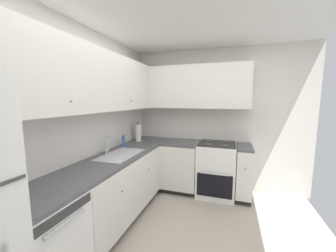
{
  "coord_description": "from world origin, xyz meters",
  "views": [
    {
      "loc": [
        -1.73,
        -0.25,
        1.63
      ],
      "look_at": [
        0.98,
        0.64,
        1.24
      ],
      "focal_mm": 20.91,
      "sensor_mm": 36.0,
      "label": 1
    }
  ],
  "objects": [
    {
      "name": "lower_cabinets_right",
      "position": [
        1.58,
        0.29,
        0.43
      ],
      "size": [
        0.62,
        1.47,
        0.85
      ],
      "color": "silver",
      "rests_on": "ground_plane"
    },
    {
      "name": "sink",
      "position": [
        0.51,
        1.16,
        0.85
      ],
      "size": [
        0.71,
        0.4,
        0.1
      ],
      "color": "#B7B7BC",
      "rests_on": "countertop_back"
    },
    {
      "name": "upper_cabinets_back",
      "position": [
        0.28,
        1.33,
        1.85
      ],
      "size": [
        2.57,
        0.34,
        0.73
      ],
      "color": "silver"
    },
    {
      "name": "countertop_back",
      "position": [
        0.44,
        1.19,
        0.87
      ],
      "size": [
        2.89,
        0.6,
        0.03
      ],
      "primitive_type": "cube",
      "color": "#4C4C51",
      "rests_on": "lower_cabinets_back"
    },
    {
      "name": "soap_bottle",
      "position": [
        0.94,
        1.37,
        0.97
      ],
      "size": [
        0.05,
        0.05,
        0.18
      ],
      "color": "#3F72BF",
      "rests_on": "countertop_back"
    },
    {
      "name": "dishwasher",
      "position": [
        -0.71,
        1.19,
        0.43
      ],
      "size": [
        0.6,
        0.63,
        0.85
      ],
      "color": "white",
      "rests_on": "ground_plane"
    },
    {
      "name": "upper_cabinets_right",
      "position": [
        1.72,
        0.48,
        1.85
      ],
      "size": [
        0.32,
        2.02,
        0.73
      ],
      "color": "silver"
    },
    {
      "name": "paper_towel_roll",
      "position": [
        1.41,
        1.35,
        1.04
      ],
      "size": [
        0.11,
        0.11,
        0.36
      ],
      "color": "white",
      "rests_on": "countertop_back"
    },
    {
      "name": "lower_cabinets_back",
      "position": [
        0.44,
        1.19,
        0.43
      ],
      "size": [
        1.68,
        0.62,
        0.85
      ],
      "color": "silver",
      "rests_on": "ground_plane"
    },
    {
      "name": "wall_back",
      "position": [
        0.0,
        1.51,
        1.26
      ],
      "size": [
        3.86,
        0.05,
        2.52
      ],
      "primitive_type": "cube",
      "color": "silver",
      "rests_on": "ground_plane"
    },
    {
      "name": "wall_right",
      "position": [
        1.9,
        0.0,
        1.26
      ],
      "size": [
        0.05,
        3.07,
        2.52
      ],
      "primitive_type": "cube",
      "color": "silver",
      "rests_on": "ground_plane"
    },
    {
      "name": "faucet",
      "position": [
        0.51,
        1.37,
        1.03
      ],
      "size": [
        0.07,
        0.16,
        0.24
      ],
      "color": "silver",
      "rests_on": "countertop_back"
    },
    {
      "name": "countertop_right",
      "position": [
        1.58,
        0.29,
        0.87
      ],
      "size": [
        0.6,
        1.47,
        0.03
      ],
      "color": "#4C4C51",
      "rests_on": "lower_cabinets_right"
    },
    {
      "name": "oven_range",
      "position": [
        1.6,
        -0.03,
        0.45
      ],
      "size": [
        0.68,
        0.62,
        1.04
      ],
      "color": "white",
      "rests_on": "ground_plane"
    }
  ]
}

